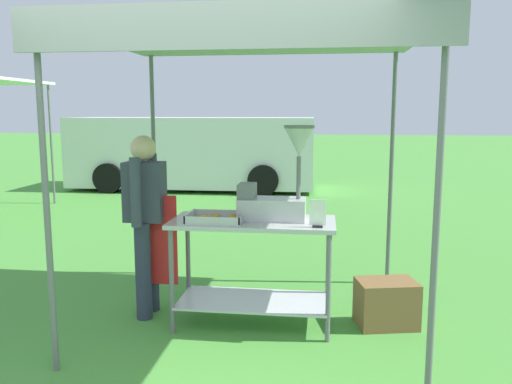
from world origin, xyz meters
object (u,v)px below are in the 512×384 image
vendor (146,216)px  supply_crate (386,303)px  donut_fryer (278,187)px  menu_sign (318,216)px  donut_tray (216,219)px  donut_cart (253,251)px  van_white (194,152)px  stall_canopy (254,43)px

vendor → supply_crate: 2.21m
donut_fryer → menu_sign: 0.46m
donut_tray → donut_cart: bearing=20.1°
donut_cart → menu_sign: size_ratio=6.21×
vendor → donut_tray: bearing=-17.4°
donut_tray → vendor: (-0.67, 0.21, -0.03)m
donut_fryer → donut_tray: bearing=-163.0°
van_white → supply_crate: bearing=-64.9°
donut_cart → supply_crate: donut_cart is taller
supply_crate → stall_canopy: bearing=-178.7°
menu_sign → vendor: 1.54m
donut_tray → supply_crate: donut_tray is taller
van_white → vendor: bearing=-78.8°
vendor → van_white: (-1.54, 7.78, -0.02)m
supply_crate → vendor: bearing=-179.5°
donut_cart → van_white: 8.28m
van_white → stall_canopy: bearing=-72.2°
donut_fryer → van_white: (-2.71, 7.84, -0.32)m
supply_crate → donut_tray: bearing=-170.8°
donut_cart → van_white: bearing=107.6°
donut_fryer → menu_sign: donut_fryer is taller
donut_cart → supply_crate: 1.22m
donut_tray → van_white: 8.30m
stall_canopy → van_white: size_ratio=0.48×
supply_crate → van_white: size_ratio=0.10×
stall_canopy → van_white: (-2.50, 7.79, -1.48)m
menu_sign → vendor: (-1.50, 0.31, -0.10)m
supply_crate → van_white: bearing=115.1°
stall_canopy → vendor: size_ratio=1.70×
menu_sign → donut_tray: bearing=172.9°
stall_canopy → menu_sign: size_ratio=12.46×
supply_crate → van_white: (-3.63, 7.77, 0.68)m
donut_cart → vendor: size_ratio=0.85×
donut_tray → stall_canopy: bearing=35.2°
donut_cart → vendor: bearing=173.8°
stall_canopy → van_white: 8.32m
menu_sign → supply_crate: size_ratio=0.40×
stall_canopy → menu_sign: 1.49m
stall_canopy → vendor: 1.75m
menu_sign → supply_crate: 1.06m
donut_tray → vendor: 0.71m
vendor → donut_cart: bearing=-6.2°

